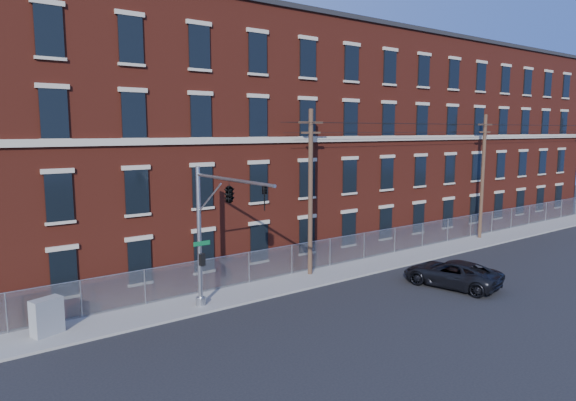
# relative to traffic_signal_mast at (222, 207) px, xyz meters

# --- Properties ---
(ground) EXTENTS (140.00, 140.00, 0.00)m
(ground) POSITION_rel_traffic_signal_mast_xyz_m (6.00, -2.18, -5.39)
(ground) COLOR black
(ground) RESTS_ON ground
(sidewalk) EXTENTS (65.00, 3.00, 0.12)m
(sidewalk) POSITION_rel_traffic_signal_mast_xyz_m (18.00, 2.82, -5.33)
(sidewalk) COLOR gray
(sidewalk) RESTS_ON ground
(mill_building) EXTENTS (55.30, 14.32, 16.30)m
(mill_building) POSITION_rel_traffic_signal_mast_xyz_m (18.00, 11.75, 2.76)
(mill_building) COLOR #5F1E13
(mill_building) RESTS_ON ground
(chain_link_fence) EXTENTS (59.06, 0.06, 1.85)m
(chain_link_fence) POSITION_rel_traffic_signal_mast_xyz_m (18.00, 4.12, -4.33)
(chain_link_fence) COLOR #A5A8AD
(chain_link_fence) RESTS_ON ground
(traffic_signal_mast) EXTENTS (0.90, 6.75, 7.00)m
(traffic_signal_mast) POSITION_rel_traffic_signal_mast_xyz_m (0.00, 0.00, 0.00)
(traffic_signal_mast) COLOR #9EA0A5
(traffic_signal_mast) RESTS_ON ground
(utility_pole_near) EXTENTS (1.80, 0.28, 10.00)m
(utility_pole_near) POSITION_rel_traffic_signal_mast_xyz_m (8.00, 3.42, -0.05)
(utility_pole_near) COLOR #4E3527
(utility_pole_near) RESTS_ON ground
(utility_pole_mid) EXTENTS (1.80, 0.28, 10.00)m
(utility_pole_mid) POSITION_rel_traffic_signal_mast_xyz_m (26.00, 3.42, -0.05)
(utility_pole_mid) COLOR #4E3527
(utility_pole_mid) RESTS_ON ground
(overhead_wires) EXTENTS (40.00, 0.62, 0.62)m
(overhead_wires) POSITION_rel_traffic_signal_mast_xyz_m (26.00, 3.42, 3.73)
(overhead_wires) COLOR black
(overhead_wires) RESTS_ON ground
(pickup_truck) EXTENTS (3.62, 5.85, 1.51)m
(pickup_truck) POSITION_rel_traffic_signal_mast_xyz_m (13.12, -3.08, -4.63)
(pickup_truck) COLOR black
(pickup_truck) RESTS_ON ground
(utility_cabinet) EXTENTS (1.41, 1.01, 1.59)m
(utility_cabinet) POSITION_rel_traffic_signal_mast_xyz_m (-7.03, 2.93, -4.47)
(utility_cabinet) COLOR gray
(utility_cabinet) RESTS_ON sidewalk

